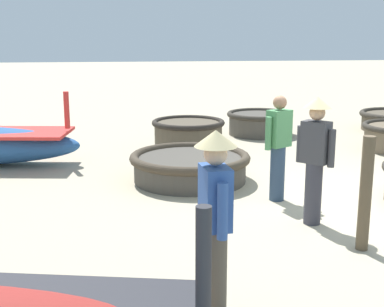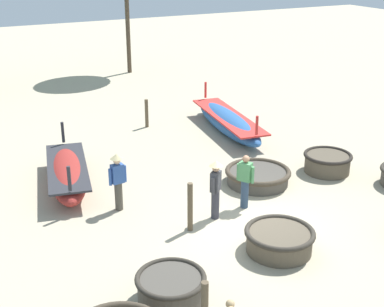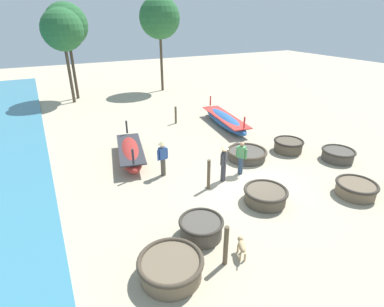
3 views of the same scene
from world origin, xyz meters
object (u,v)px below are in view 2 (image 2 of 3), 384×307
Objects in this scene: coracle_front_right at (171,288)px; mooring_post_inland at (190,207)px; coracle_front_left at (279,239)px; fisherman_by_coracle at (245,180)px; fisherman_standing_left at (118,178)px; mooring_post_shoreline at (147,113)px; coracle_far_left at (327,162)px; long_boat_blue_hull at (228,122)px; long_boat_red_hull at (68,174)px; fisherman_with_hat at (216,186)px; coracle_center at (258,176)px.

coracle_front_right is 3.02m from mooring_post_inland.
fisherman_by_coracle is (0.49, 2.33, 0.52)m from coracle_front_left.
fisherman_standing_left reaches higher than mooring_post_inland.
coracle_front_right is 1.29× the size of mooring_post_shoreline.
coracle_front_right is at bearing -110.09° from mooring_post_shoreline.
coracle_front_left is 3.21m from coracle_front_right.
mooring_post_inland is at bearing -166.54° from coracle_far_left.
mooring_post_shoreline is at bearing 143.21° from long_boat_blue_hull.
long_boat_red_hull is 2.78× the size of fisherman_by_coracle.
fisherman_with_hat is at bearing 17.39° from mooring_post_inland.
mooring_post_inland is at bearing -162.61° from fisherman_with_hat.
coracle_center is 1.29× the size of fisherman_by_coracle.
fisherman_standing_left reaches higher than coracle_front_left.
long_boat_red_hull reaches higher than coracle_center.
long_boat_blue_hull is 3.58× the size of fisherman_by_coracle.
mooring_post_inland is (1.24, -1.94, -0.29)m from fisherman_standing_left.
coracle_front_right is at bearing -124.53° from mooring_post_inland.
coracle_center is 1.78m from fisherman_by_coracle.
fisherman_by_coracle is at bearing -24.85° from fisherman_standing_left.
fisherman_standing_left is 1.45× the size of mooring_post_shoreline.
fisherman_standing_left reaches higher than long_boat_blue_hull.
fisherman_by_coracle is at bearing -136.36° from coracle_center.
fisherman_with_hat reaches higher than coracle_center.
long_boat_blue_hull is at bearing 53.16° from coracle_front_right.
mooring_post_shoreline is at bearing 80.60° from fisherman_with_hat.
long_boat_blue_hull reaches higher than coracle_center.
fisherman_standing_left reaches higher than long_boat_red_hull.
coracle_front_right is 4.70m from fisherman_by_coracle.
long_boat_red_hull is 2.61× the size of fisherman_standing_left.
coracle_front_right is 0.26× the size of long_boat_blue_hull.
mooring_post_shoreline is at bearing 69.91° from coracle_front_right.
long_boat_blue_hull is 6.51m from fisherman_by_coracle.
fisherman_standing_left is at bearing 142.31° from fisherman_with_hat.
coracle_front_left is at bearing -54.66° from fisherman_standing_left.
coracle_center is 1.22× the size of fisherman_standing_left.
long_boat_red_hull is at bearing 117.01° from mooring_post_inland.
coracle_center is at bearing 30.69° from fisherman_with_hat.
long_boat_red_hull is (-0.40, 6.59, 0.07)m from coracle_front_right.
coracle_front_right is 3.83m from fisherman_with_hat.
fisherman_with_hat reaches higher than mooring_post_shoreline.
fisherman_standing_left is (0.46, 4.41, 0.62)m from coracle_front_right.
coracle_front_left is 1.09× the size of fisherman_by_coracle.
long_boat_red_hull is at bearing 137.86° from fisherman_by_coracle.
coracle_center is 2.53m from coracle_far_left.
fisherman_with_hat is at bearing 104.53° from coracle_front_left.
coracle_far_left is (4.22, 3.23, 0.03)m from coracle_front_left.
mooring_post_shoreline is (0.27, 7.78, -0.26)m from fisherman_by_coracle.
coracle_front_right is at bearing -126.84° from long_boat_blue_hull.
coracle_far_left is at bearing 13.51° from fisherman_by_coracle.
mooring_post_shoreline reaches higher than coracle_center.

